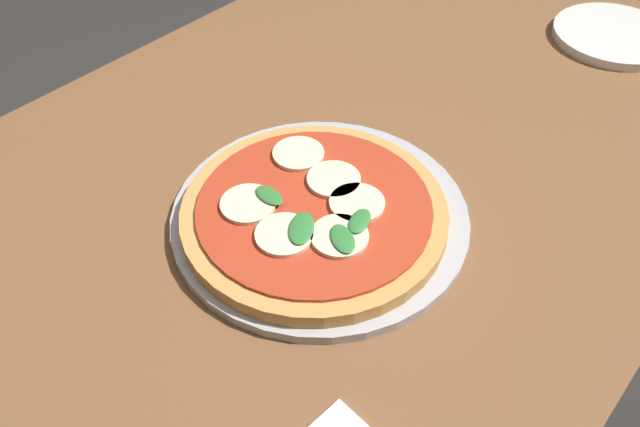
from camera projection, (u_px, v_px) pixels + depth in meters
dining_table at (310, 242)px, 0.86m from camera, size 1.43×0.80×0.75m
serving_tray at (320, 216)px, 0.73m from camera, size 0.34×0.34×0.01m
pizza at (314, 212)px, 0.71m from camera, size 0.29×0.29×0.03m
plate_white at (614, 35)px, 1.01m from camera, size 0.19×0.19×0.01m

